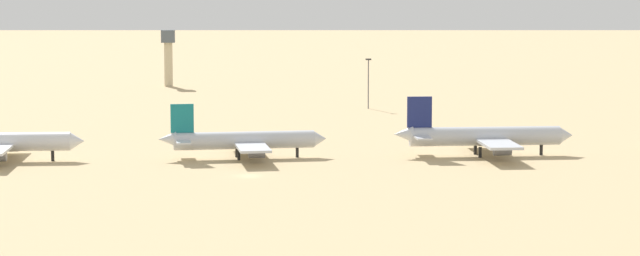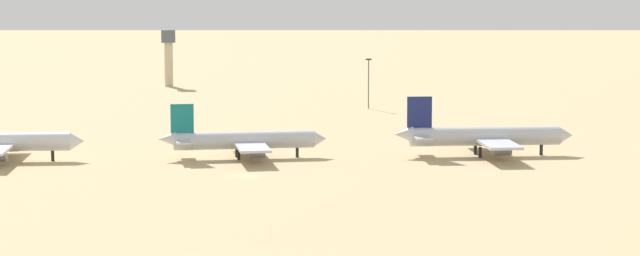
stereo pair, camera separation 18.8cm
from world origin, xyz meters
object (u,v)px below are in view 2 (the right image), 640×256
(parked_jet_teal_3, at_px, (243,140))
(light_pole_mid, at_px, (369,80))
(control_tower, at_px, (169,52))
(parked_jet_navy_4, at_px, (483,136))

(parked_jet_teal_3, bearing_deg, light_pole_mid, 64.50)
(parked_jet_teal_3, xyz_separation_m, control_tower, (-24.02, 197.43, 8.72))
(parked_jet_teal_3, height_order, control_tower, control_tower)
(parked_jet_teal_3, relative_size, light_pole_mid, 2.45)
(parked_jet_navy_4, bearing_deg, control_tower, 111.45)
(parked_jet_navy_4, height_order, control_tower, control_tower)
(parked_jet_navy_4, bearing_deg, light_pole_mid, 96.70)
(parked_jet_navy_4, xyz_separation_m, control_tower, (-79.83, 197.54, 8.33))
(control_tower, relative_size, light_pole_mid, 1.35)
(parked_jet_teal_3, bearing_deg, parked_jet_navy_4, -4.62)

